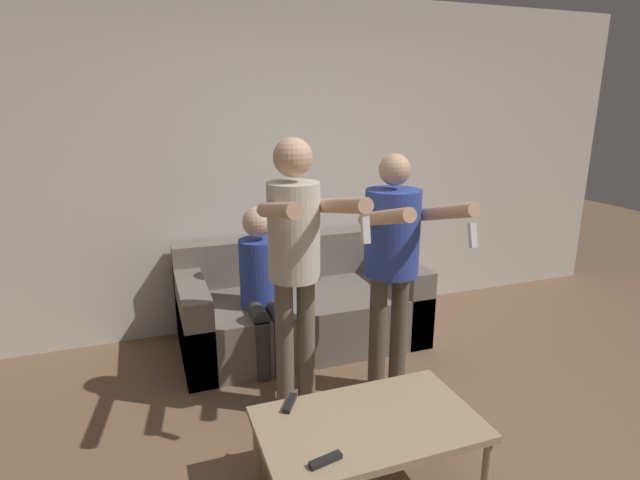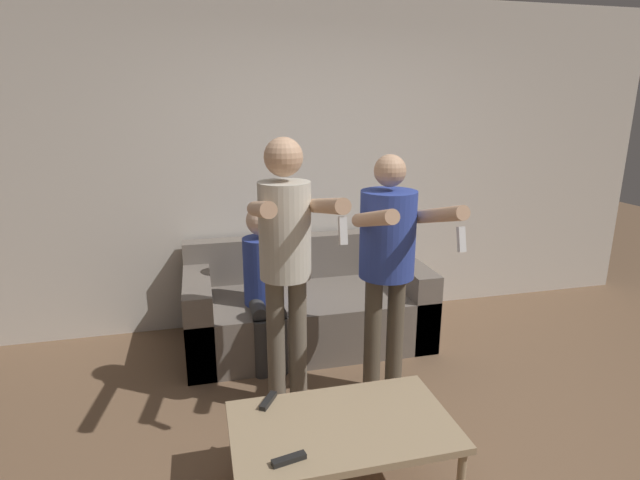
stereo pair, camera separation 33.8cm
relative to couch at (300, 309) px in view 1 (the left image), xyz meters
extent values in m
plane|color=brown|center=(0.16, -1.70, -0.27)|extent=(14.00, 14.00, 0.00)
cube|color=silver|center=(0.16, 0.49, 1.08)|extent=(6.40, 0.06, 2.70)
cube|color=slate|center=(0.00, -0.04, -0.06)|extent=(1.87, 0.92, 0.42)
cube|color=slate|center=(0.00, 0.34, 0.33)|extent=(1.87, 0.16, 0.37)
cube|color=slate|center=(-0.84, -0.04, 0.04)|extent=(0.20, 0.92, 0.62)
cube|color=slate|center=(0.84, -0.04, 0.04)|extent=(0.20, 0.92, 0.62)
cylinder|color=#6B6051|center=(-0.38, -0.91, 0.17)|extent=(0.11, 0.11, 0.88)
cylinder|color=#6B6051|center=(-0.25, -0.91, 0.17)|extent=(0.11, 0.11, 0.88)
cylinder|color=beige|center=(-0.31, -0.91, 0.89)|extent=(0.30, 0.30, 0.56)
sphere|color=tan|center=(-0.31, -0.91, 1.31)|extent=(0.22, 0.22, 0.22)
cylinder|color=tan|center=(-0.49, -1.20, 1.08)|extent=(0.08, 0.61, 0.19)
cylinder|color=tan|center=(-0.14, -1.20, 1.08)|extent=(0.08, 0.61, 0.19)
cube|color=white|center=(-0.14, -1.50, 1.03)|extent=(0.04, 0.05, 0.13)
cylinder|color=brown|center=(0.24, -0.91, 0.14)|extent=(0.11, 0.11, 0.83)
cylinder|color=brown|center=(0.39, -0.91, 0.14)|extent=(0.11, 0.11, 0.83)
cylinder|color=#2D429E|center=(0.31, -0.91, 0.83)|extent=(0.34, 0.34, 0.53)
sphere|color=tan|center=(0.31, -0.91, 1.21)|extent=(0.19, 0.19, 0.19)
cylinder|color=tan|center=(0.12, -1.17, 0.99)|extent=(0.08, 0.55, 0.22)
cylinder|color=tan|center=(0.50, -1.17, 0.99)|extent=(0.08, 0.55, 0.22)
cube|color=white|center=(0.50, -1.43, 0.92)|extent=(0.04, 0.06, 0.13)
cylinder|color=#383838|center=(-0.42, -0.48, -0.06)|extent=(0.11, 0.11, 0.42)
cylinder|color=#383838|center=(-0.29, -0.48, -0.06)|extent=(0.11, 0.11, 0.42)
cylinder|color=#383838|center=(-0.42, -0.32, 0.18)|extent=(0.11, 0.32, 0.11)
cylinder|color=#383838|center=(-0.29, -0.32, 0.18)|extent=(0.11, 0.32, 0.11)
cylinder|color=#2D429E|center=(-0.36, -0.16, 0.40)|extent=(0.29, 0.29, 0.50)
sphere|color=beige|center=(-0.36, -0.16, 0.78)|extent=(0.22, 0.22, 0.22)
cube|color=tan|center=(-0.19, -1.69, 0.12)|extent=(1.05, 0.62, 0.04)
cylinder|color=tan|center=(0.29, -1.96, -0.09)|extent=(0.04, 0.04, 0.37)
cylinder|color=tan|center=(-0.68, -1.41, -0.09)|extent=(0.04, 0.04, 0.37)
cylinder|color=tan|center=(0.29, -1.41, -0.09)|extent=(0.04, 0.04, 0.37)
cube|color=black|center=(-0.48, -1.88, 0.15)|extent=(0.15, 0.07, 0.02)
cube|color=black|center=(-0.51, -1.44, 0.15)|extent=(0.11, 0.15, 0.02)
camera|label=1|loc=(-1.11, -3.54, 1.60)|focal=28.00mm
camera|label=2|loc=(-0.78, -3.64, 1.60)|focal=28.00mm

